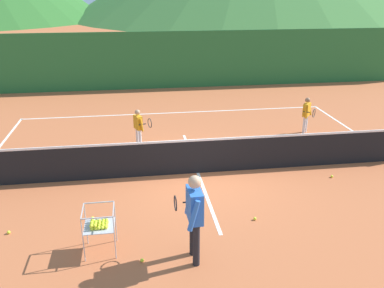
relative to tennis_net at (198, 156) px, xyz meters
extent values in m
plane|color=#BC6038|center=(0.00, 0.00, -0.50)|extent=(120.00, 120.00, 0.00)
cube|color=white|center=(0.00, 5.60, -0.50)|extent=(11.69, 0.08, 0.01)
cube|color=white|center=(0.00, 0.00, -0.50)|extent=(0.08, 5.94, 0.01)
cube|color=black|center=(0.00, 0.00, -0.04)|extent=(11.92, 0.02, 0.92)
cube|color=white|center=(0.00, 0.00, 0.45)|extent=(11.92, 0.03, 0.06)
cylinder|color=black|center=(-0.64, -3.82, -0.08)|extent=(0.13, 0.13, 0.84)
cylinder|color=black|center=(-0.65, -3.49, -0.08)|extent=(0.13, 0.13, 0.84)
cube|color=blue|center=(-0.65, -3.65, 0.64)|extent=(0.25, 0.51, 0.59)
sphere|color=#DBAD84|center=(-0.65, -3.65, 1.09)|extent=(0.23, 0.23, 0.23)
cylinder|color=blue|center=(-0.71, -3.95, 0.61)|extent=(0.23, 0.10, 0.58)
cylinder|color=blue|center=(-0.70, -3.37, 0.60)|extent=(0.18, 0.10, 0.58)
torus|color=#262628|center=(-0.96, -3.38, 0.55)|extent=(0.03, 0.29, 0.29)
cylinder|color=black|center=(-0.71, -3.37, 0.55)|extent=(0.22, 0.04, 0.03)
cylinder|color=silver|center=(-1.56, 2.25, -0.20)|extent=(0.09, 0.09, 0.60)
cylinder|color=silver|center=(-1.48, 2.03, -0.20)|extent=(0.09, 0.09, 0.60)
cube|color=orange|center=(-1.52, 2.14, 0.31)|extent=(0.28, 0.39, 0.42)
sphere|color=tan|center=(-1.52, 2.14, 0.63)|extent=(0.17, 0.17, 0.17)
cylinder|color=orange|center=(-1.54, 2.35, 0.28)|extent=(0.17, 0.12, 0.41)
cylinder|color=orange|center=(-1.42, 1.96, 0.28)|extent=(0.14, 0.10, 0.41)
torus|color=#262628|center=(-1.16, 2.05, 0.29)|extent=(0.12, 0.28, 0.29)
cylinder|color=black|center=(-1.39, 1.97, 0.29)|extent=(0.22, 0.10, 0.03)
cylinder|color=silver|center=(4.18, 2.71, -0.19)|extent=(0.09, 0.09, 0.61)
cylinder|color=silver|center=(4.03, 2.52, -0.19)|extent=(0.09, 0.09, 0.61)
cube|color=orange|center=(4.11, 2.61, 0.33)|extent=(0.36, 0.39, 0.43)
sphere|color=#996B4C|center=(4.11, 2.61, 0.66)|extent=(0.17, 0.17, 0.17)
cylinder|color=orange|center=(4.28, 2.75, 0.30)|extent=(0.17, 0.16, 0.42)
cylinder|color=orange|center=(4.00, 2.43, 0.30)|extent=(0.14, 0.13, 0.42)
torus|color=#262628|center=(4.21, 2.26, 0.31)|extent=(0.20, 0.24, 0.29)
cylinder|color=black|center=(4.02, 2.42, 0.31)|extent=(0.19, 0.16, 0.03)
cylinder|color=#B7B7BC|center=(-2.64, -2.86, -0.05)|extent=(0.02, 0.02, 0.89)
cylinder|color=#B7B7BC|center=(-2.08, -2.86, -0.05)|extent=(0.02, 0.02, 0.89)
cylinder|color=#B7B7BC|center=(-2.64, -3.42, -0.05)|extent=(0.02, 0.02, 0.89)
cylinder|color=#B7B7BC|center=(-2.08, -3.42, -0.05)|extent=(0.02, 0.02, 0.89)
cube|color=#B7B7BC|center=(-2.36, -3.14, 0.05)|extent=(0.56, 0.56, 0.01)
cube|color=#B7B7BC|center=(-2.36, -2.86, 0.39)|extent=(0.56, 0.02, 0.02)
cube|color=#B7B7BC|center=(-2.36, -3.42, 0.39)|extent=(0.56, 0.02, 0.02)
cube|color=#B7B7BC|center=(-2.64, -3.14, 0.39)|extent=(0.02, 0.56, 0.02)
cube|color=#B7B7BC|center=(-2.08, -3.14, 0.39)|extent=(0.02, 0.56, 0.02)
sphere|color=yellow|center=(-2.49, -3.28, 0.09)|extent=(0.07, 0.07, 0.07)
sphere|color=yellow|center=(-2.50, -3.21, 0.09)|extent=(0.07, 0.07, 0.07)
sphere|color=yellow|center=(-2.49, -3.14, 0.08)|extent=(0.07, 0.07, 0.07)
sphere|color=yellow|center=(-2.49, -3.08, 0.09)|extent=(0.07, 0.07, 0.07)
sphere|color=yellow|center=(-2.50, -3.02, 0.08)|extent=(0.07, 0.07, 0.07)
sphere|color=yellow|center=(-2.42, -3.27, 0.08)|extent=(0.07, 0.07, 0.07)
sphere|color=yellow|center=(-2.43, -3.21, 0.08)|extent=(0.07, 0.07, 0.07)
sphere|color=yellow|center=(-2.43, -3.15, 0.08)|extent=(0.07, 0.07, 0.07)
sphere|color=yellow|center=(-2.43, -3.07, 0.08)|extent=(0.07, 0.07, 0.07)
sphere|color=yellow|center=(-2.42, -3.01, 0.08)|extent=(0.07, 0.07, 0.07)
sphere|color=yellow|center=(-2.37, -3.28, 0.09)|extent=(0.07, 0.07, 0.07)
sphere|color=yellow|center=(-2.37, -3.21, 0.09)|extent=(0.07, 0.07, 0.07)
sphere|color=yellow|center=(-2.36, -3.14, 0.09)|extent=(0.07, 0.07, 0.07)
sphere|color=yellow|center=(-2.37, -3.08, 0.09)|extent=(0.07, 0.07, 0.07)
sphere|color=yellow|center=(-2.37, -3.02, 0.08)|extent=(0.07, 0.07, 0.07)
sphere|color=yellow|center=(-2.30, -3.28, 0.09)|extent=(0.07, 0.07, 0.07)
sphere|color=yellow|center=(-2.29, -3.21, 0.09)|extent=(0.07, 0.07, 0.07)
sphere|color=yellow|center=(-2.30, -3.15, 0.09)|extent=(0.07, 0.07, 0.07)
sphere|color=yellow|center=(-2.30, -3.08, 0.08)|extent=(0.07, 0.07, 0.07)
sphere|color=yellow|center=(-2.30, -3.01, 0.08)|extent=(0.07, 0.07, 0.07)
sphere|color=yellow|center=(-2.24, -3.27, 0.09)|extent=(0.07, 0.07, 0.07)
sphere|color=yellow|center=(-2.23, -3.21, 0.08)|extent=(0.07, 0.07, 0.07)
sphere|color=yellow|center=(-2.24, -3.14, 0.09)|extent=(0.07, 0.07, 0.07)
sphere|color=yellow|center=(-2.23, -3.08, 0.08)|extent=(0.07, 0.07, 0.07)
sphere|color=yellow|center=(-2.24, -3.02, 0.08)|extent=(0.07, 0.07, 0.07)
sphere|color=yellow|center=(-2.49, -3.27, 0.14)|extent=(0.07, 0.07, 0.07)
sphere|color=yellow|center=(-2.49, -3.21, 0.14)|extent=(0.07, 0.07, 0.07)
sphere|color=yellow|center=(-2.50, -3.15, 0.14)|extent=(0.07, 0.07, 0.07)
sphere|color=yellow|center=(-2.49, -3.08, 0.14)|extent=(0.07, 0.07, 0.07)
sphere|color=yellow|center=(-2.49, -3.01, 0.14)|extent=(0.07, 0.07, 0.07)
sphere|color=yellow|center=(-2.43, -3.27, 0.14)|extent=(0.07, 0.07, 0.07)
sphere|color=yellow|center=(-2.42, -3.21, 0.14)|extent=(0.07, 0.07, 0.07)
sphere|color=yellow|center=(-2.43, -3.15, 0.14)|extent=(0.07, 0.07, 0.07)
sphere|color=yellow|center=(0.84, -2.51, -0.47)|extent=(0.07, 0.07, 0.07)
sphere|color=yellow|center=(-1.61, -3.60, -0.47)|extent=(0.07, 0.07, 0.07)
sphere|color=yellow|center=(3.45, -0.79, -0.47)|extent=(0.07, 0.07, 0.07)
sphere|color=yellow|center=(-4.27, -2.29, -0.47)|extent=(0.07, 0.07, 0.07)
cube|color=#286B33|center=(0.00, 9.79, 0.85)|extent=(25.71, 0.08, 2.70)
camera|label=1|loc=(-1.61, -9.87, 4.25)|focal=38.34mm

